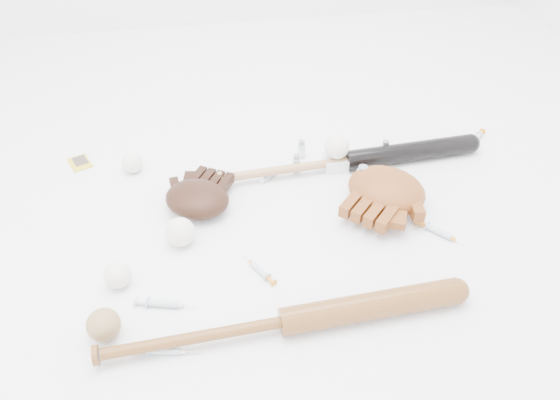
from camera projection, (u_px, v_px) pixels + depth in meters
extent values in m
plane|color=white|center=(294.00, 220.00, 1.59)|extent=(3.00, 3.00, 0.00)
cube|color=gold|center=(80.00, 163.00, 1.80)|extent=(0.09, 0.10, 0.00)
cube|color=white|center=(336.00, 162.00, 1.77)|extent=(0.08, 0.08, 0.04)
sphere|color=white|center=(337.00, 147.00, 1.74)|extent=(0.08, 0.08, 0.08)
sphere|color=white|center=(180.00, 232.00, 1.49)|extent=(0.08, 0.08, 0.08)
sphere|color=white|center=(132.00, 163.00, 1.75)|extent=(0.07, 0.07, 0.07)
sphere|color=white|center=(118.00, 275.00, 1.38)|extent=(0.07, 0.07, 0.07)
sphere|color=#977848|center=(104.00, 325.00, 1.25)|extent=(0.08, 0.08, 0.08)
cylinder|color=silver|center=(296.00, 163.00, 1.75)|extent=(0.02, 0.02, 0.07)
cylinder|color=silver|center=(301.00, 149.00, 1.81)|extent=(0.03, 0.03, 0.07)
cylinder|color=silver|center=(385.00, 150.00, 1.80)|extent=(0.03, 0.03, 0.07)
cylinder|color=silver|center=(362.00, 178.00, 1.67)|extent=(0.04, 0.04, 0.09)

